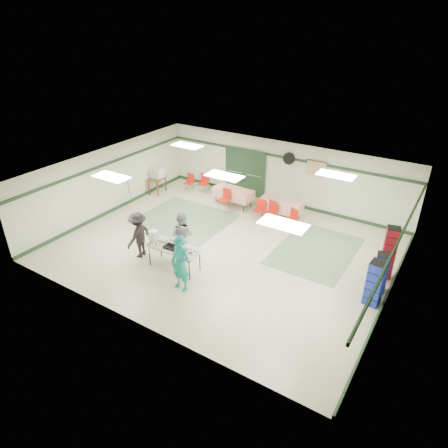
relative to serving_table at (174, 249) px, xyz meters
The scene contains 42 objects.
floor 2.16m from the serving_table, 70.75° to the left, with size 11.00×11.00×0.00m, color beige.
ceiling 2.84m from the serving_table, 70.75° to the left, with size 11.00×11.00×0.00m, color white.
wall_back 6.49m from the serving_table, 84.04° to the left, with size 11.00×11.00×0.00m, color beige.
wall_front 2.74m from the serving_table, 75.42° to the right, with size 11.00×11.00×0.00m, color beige.
wall_left 5.24m from the serving_table, 158.31° to the left, with size 9.00×9.00×0.00m, color beige.
wall_right 6.49m from the serving_table, 17.29° to the left, with size 9.00×9.00×0.00m, color beige.
trim_back 6.56m from the serving_table, 84.01° to the left, with size 11.00×0.06×0.10m, color #1D351F.
baseboard_back 6.46m from the serving_table, 84.01° to the left, with size 11.00×0.06×0.12m, color #1D351F.
trim_left 5.34m from the serving_table, 158.18° to the left, with size 9.00×0.06×0.10m, color #1D351F.
baseboard_left 5.21m from the serving_table, 158.18° to the left, with size 9.00×0.06×0.12m, color #1D351F.
trim_right 6.57m from the serving_table, 17.37° to the left, with size 9.00×0.06×0.10m, color #1D351F.
baseboard_right 6.47m from the serving_table, 17.37° to the left, with size 9.00×0.06×0.12m, color #1D351F.
green_patch_a 3.52m from the serving_table, 122.06° to the left, with size 3.50×3.00×0.01m, color gray.
green_patch_b 4.93m from the serving_table, 44.59° to the left, with size 2.50×3.50×0.01m, color gray.
double_door_left 6.55m from the serving_table, 103.52° to the left, with size 0.90×0.06×2.10m, color gray.
double_door_right 6.40m from the serving_table, 95.20° to the left, with size 0.90×0.06×2.10m, color gray.
door_frame 6.44m from the serving_table, 99.48° to the left, with size 2.00×0.03×2.15m, color #1D351F.
wall_fan 6.57m from the serving_table, 81.32° to the left, with size 0.50×0.50×0.10m, color black.
scroll_banner 6.82m from the serving_table, 71.16° to the left, with size 0.80×0.02×0.60m, color tan.
serving_table is the anchor object (origin of this frame).
sheet_tray_right 0.51m from the serving_table, ahead, with size 0.61×0.46×0.02m, color silver.
sheet_tray_mid 0.17m from the serving_table, 138.90° to the left, with size 0.59×0.45×0.02m, color silver.
sheet_tray_left 0.54m from the serving_table, 163.08° to the right, with size 0.60×0.46×0.02m, color silver.
baking_pan 0.11m from the serving_table, 101.53° to the right, with size 0.47×0.29×0.08m, color black.
foam_box_stack 0.85m from the serving_table, behind, with size 0.26×0.24×0.35m, color white.
volunteer_teal 1.14m from the serving_table, 40.91° to the right, with size 0.64×0.42×1.75m, color #138682.
volunteer_grey 0.66m from the serving_table, 103.59° to the left, with size 0.83×0.64×1.70m, color #95959A.
volunteer_dark 1.44m from the serving_table, behind, with size 1.04×0.60×1.62m, color black.
dining_table_a 5.24m from the serving_table, 75.23° to the left, with size 1.69×0.76×0.77m.
dining_table_b 5.14m from the serving_table, 99.70° to the left, with size 1.76×0.88×0.77m.
chair_a 4.66m from the serving_table, 74.91° to the left, with size 0.50×0.50×0.90m.
chair_b 4.56m from the serving_table, 81.00° to the left, with size 0.41×0.41×0.85m.
chair_c 4.95m from the serving_table, 64.99° to the left, with size 0.49×0.49×0.80m.
chair_d 4.60m from the serving_table, 101.48° to the left, with size 0.49×0.49×0.93m.
chair_loose_a 6.18m from the serving_table, 116.04° to the left, with size 0.46×0.46×0.90m.
chair_loose_b 6.33m from the serving_table, 122.31° to the left, with size 0.39×0.39×0.83m.
crate_stack_blue_a 6.27m from the serving_table, 21.70° to the left, with size 0.38×0.38×1.24m, color #192899.
crate_stack_red 6.62m from the serving_table, 28.45° to the left, with size 0.38×0.38×1.72m, color maroon.
crate_stack_blue_b 6.04m from the serving_table, 15.36° to the left, with size 0.42×0.42×1.37m, color #192899.
printer_table 6.25m from the serving_table, 135.81° to the left, with size 0.74×0.98×0.74m.
office_printer 6.31m from the serving_table, 135.30° to the left, with size 0.53×0.47×0.42m, color beige.
broom 5.30m from the serving_table, 149.41° to the left, with size 0.03×0.03×1.34m, color brown.
Camera 1 is at (6.44, -10.14, 7.31)m, focal length 32.00 mm.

